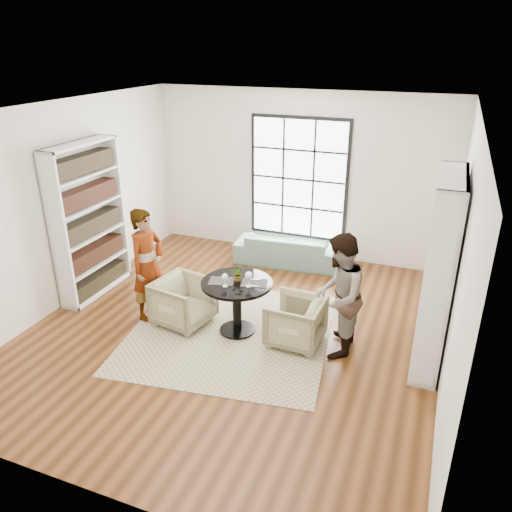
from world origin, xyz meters
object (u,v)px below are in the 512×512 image
at_px(pedestal_table, 237,296).
at_px(armchair_left, 184,302).
at_px(armchair_right, 295,321).
at_px(flower_centerpiece, 238,274).
at_px(person_right, 339,296).
at_px(wine_glass_right, 249,276).
at_px(person_left, 147,265).
at_px(sofa, 288,249).
at_px(wine_glass_left, 225,277).

distance_m(pedestal_table, armchair_left, 0.83).
relative_size(armchair_right, flower_centerpiece, 3.73).
bearing_deg(person_right, pedestal_table, -91.47).
bearing_deg(wine_glass_right, flower_centerpiece, 150.54).
height_order(armchair_right, person_right, person_right).
xyz_separation_m(pedestal_table, person_left, (-1.35, -0.06, 0.27)).
height_order(armchair_left, person_left, person_left).
bearing_deg(sofa, wine_glass_left, 84.90).
height_order(person_left, wine_glass_left, person_left).
bearing_deg(sofa, flower_centerpiece, 87.03).
bearing_deg(wine_glass_left, armchair_right, 12.24).
bearing_deg(armchair_right, wine_glass_right, -79.89).
height_order(sofa, person_right, person_right).
bearing_deg(flower_centerpiece, wine_glass_right, -29.46).
distance_m(person_left, person_right, 2.74).
xyz_separation_m(pedestal_table, sofa, (-0.06, 2.48, -0.29)).
relative_size(pedestal_table, sofa, 0.52).
bearing_deg(pedestal_table, person_right, 1.08).
distance_m(armchair_right, person_right, 0.74).
height_order(armchair_left, flower_centerpiece, flower_centerpiece).
distance_m(sofa, person_left, 2.90).
distance_m(wine_glass_left, wine_glass_right, 0.31).
bearing_deg(person_left, person_right, -79.35).
bearing_deg(pedestal_table, person_left, -177.43).
distance_m(person_left, wine_glass_right, 1.55).
height_order(pedestal_table, person_left, person_left).
bearing_deg(person_left, flower_centerpiece, -76.50).
bearing_deg(flower_centerpiece, pedestal_table, -90.67).
bearing_deg(armchair_right, person_right, 92.13).
height_order(sofa, armchair_left, armchair_left).
bearing_deg(flower_centerpiece, person_left, -175.33).
relative_size(sofa, person_right, 1.15).
bearing_deg(sofa, armchair_left, 69.32).
relative_size(pedestal_table, wine_glass_left, 5.21).
bearing_deg(person_left, armchair_left, -81.17).
bearing_deg(person_left, sofa, -18.04).
height_order(wine_glass_left, wine_glass_right, wine_glass_right).
distance_m(armchair_left, flower_centerpiece, 0.97).
bearing_deg(wine_glass_right, armchair_left, 179.90).
bearing_deg(armchair_left, person_right, -77.79).
bearing_deg(person_left, wine_glass_left, -86.33).
height_order(armchair_right, wine_glass_left, wine_glass_left).
bearing_deg(wine_glass_right, wine_glass_left, -159.01).
height_order(person_left, wine_glass_right, person_left).
bearing_deg(wine_glass_left, person_left, 174.84).
distance_m(pedestal_table, person_right, 1.41).
xyz_separation_m(armchair_right, wine_glass_right, (-0.63, -0.09, 0.60)).
height_order(pedestal_table, wine_glass_left, wine_glass_left).
distance_m(armchair_right, wine_glass_right, 0.88).
xyz_separation_m(wine_glass_right, flower_centerpiece, (-0.20, 0.11, -0.06)).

